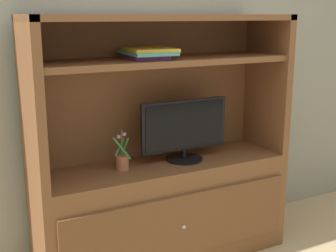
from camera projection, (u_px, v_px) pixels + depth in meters
name	position (u px, v px, depth m)	size (l,w,h in m)	color
painted_rear_wall	(139.00, 40.00, 2.98)	(6.00, 0.10, 2.80)	gray
media_console	(164.00, 185.00, 2.90)	(1.63, 0.49, 1.57)	brown
tv_monitor	(184.00, 129.00, 2.87)	(0.60, 0.24, 0.39)	black
potted_plant	(122.00, 160.00, 2.73)	(0.10, 0.10, 0.25)	#B26642
magazine_stack	(148.00, 53.00, 2.64)	(0.30, 0.35, 0.06)	purple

